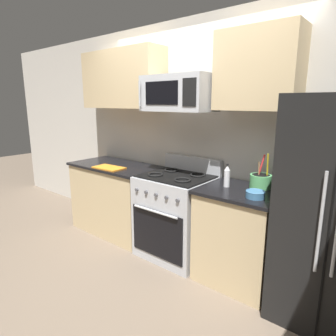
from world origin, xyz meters
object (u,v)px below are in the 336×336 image
Objects in this scene: range_oven at (176,215)px; microwave at (179,93)px; cutting_board at (109,168)px; prep_bowl at (255,194)px; utensil_crock at (261,181)px; bottle_vinegar at (227,176)px.

microwave reaches higher than range_oven.
prep_bowl reaches higher than cutting_board.
utensil_crock is 2.06× the size of prep_bowl.
bottle_vinegar is at bearing 157.34° from prep_bowl.
utensil_crock is (0.87, 0.13, -0.81)m from microwave.
prep_bowl is at bearing -8.48° from range_oven.
prep_bowl is at bearing -75.24° from utensil_crock.
range_oven is 3.25× the size of utensil_crock.
utensil_crock is at bearing 10.63° from range_oven.
microwave reaches higher than utensil_crock.
cutting_board is (-1.76, -0.36, -0.06)m from utensil_crock.
range_oven is at bearing 171.52° from prep_bowl.
cutting_board is 1.84m from prep_bowl.
utensil_crock is at bearing 104.76° from prep_bowl.
cutting_board is 2.39× the size of prep_bowl.
cutting_board is at bearing -172.45° from bottle_vinegar.
range_oven is at bearing 12.22° from cutting_board.
range_oven is 1.45× the size of microwave.
microwave is at bearing 90.04° from range_oven.
bottle_vinegar is at bearing 0.39° from range_oven.
microwave is 1.19m from utensil_crock.
range_oven reaches higher than cutting_board.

